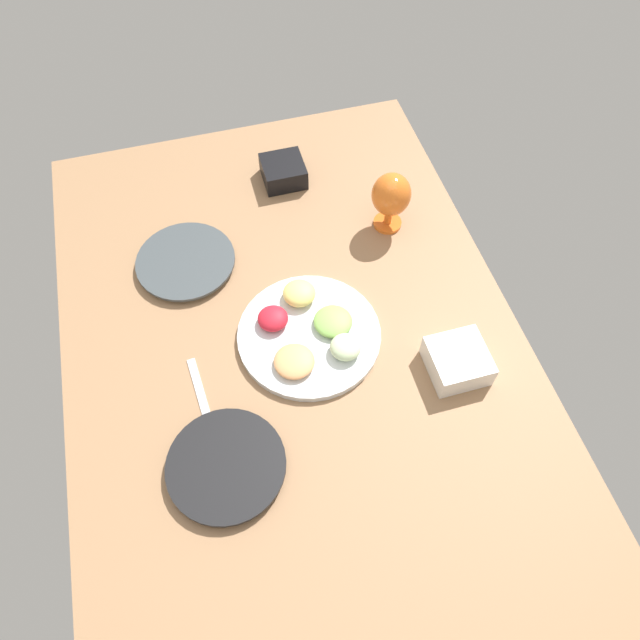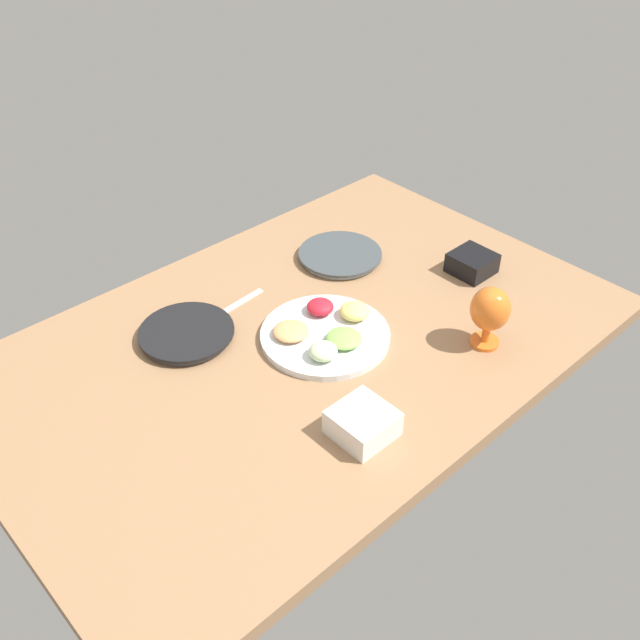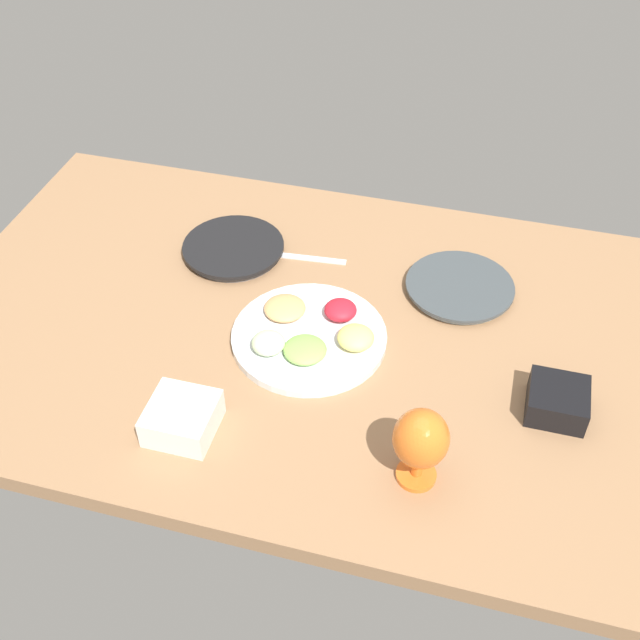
{
  "view_description": "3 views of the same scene",
  "coord_description": "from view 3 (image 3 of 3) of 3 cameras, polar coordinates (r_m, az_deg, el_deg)",
  "views": [
    {
      "loc": [
        -64.98,
        12.93,
        117.78
      ],
      "look_at": [
        4.2,
        -6.28,
        6.1
      ],
      "focal_mm": 33.4,
      "sensor_mm": 36.0,
      "label": 1
    },
    {
      "loc": [
        -93.11,
        -106.55,
        115.77
      ],
      "look_at": [
        2.95,
        -2.99,
        6.1
      ],
      "focal_mm": 40.43,
      "sensor_mm": 36.0,
      "label": 2
    },
    {
      "loc": [
        37.39,
        -118.25,
        117.42
      ],
      "look_at": [
        6.4,
        -3.31,
        6.1
      ],
      "focal_mm": 44.22,
      "sensor_mm": 36.0,
      "label": 3
    }
  ],
  "objects": [
    {
      "name": "ground_plane",
      "position": [
        1.72,
        -1.77,
        -0.86
      ],
      "size": [
        160.0,
        104.0,
        4.0
      ],
      "primitive_type": "cube",
      "color": "#99704C"
    },
    {
      "name": "square_bowl_white",
      "position": [
        1.51,
        -9.96,
        -6.92
      ],
      "size": [
        12.45,
        12.45,
        6.27
      ],
      "color": "white",
      "rests_on": "ground_plane"
    },
    {
      "name": "hurricane_glass_orange",
      "position": [
        1.37,
        7.31,
        -8.66
      ],
      "size": [
        9.9,
        9.9,
        16.57
      ],
      "color": "orange",
      "rests_on": "ground_plane"
    },
    {
      "name": "dinner_plate_left",
      "position": [
        1.9,
        -6.28,
        5.15
      ],
      "size": [
        24.27,
        24.27,
        2.41
      ],
      "color": "#4C4C51",
      "rests_on": "ground_plane"
    },
    {
      "name": "square_bowl_black",
      "position": [
        1.58,
        16.83,
        -5.53
      ],
      "size": [
        11.27,
        11.27,
        5.86
      ],
      "color": "black",
      "rests_on": "ground_plane"
    },
    {
      "name": "fruit_platter",
      "position": [
        1.66,
        -0.73,
        -1.07
      ],
      "size": [
        32.97,
        32.97,
        5.59
      ],
      "color": "silver",
      "rests_on": "ground_plane"
    },
    {
      "name": "dinner_plate_right",
      "position": [
        1.81,
        10.07,
        2.32
      ],
      "size": [
        24.56,
        24.56,
        2.1
      ],
      "color": "silver",
      "rests_on": "ground_plane"
    },
    {
      "name": "fork_by_left_plate",
      "position": [
        1.88,
        -0.82,
        4.52
      ],
      "size": [
        18.09,
        3.31,
        0.6
      ],
      "primitive_type": "cube",
      "rotation": [
        0.0,
        0.0,
        0.08
      ],
      "color": "silver",
      "rests_on": "ground_plane"
    }
  ]
}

